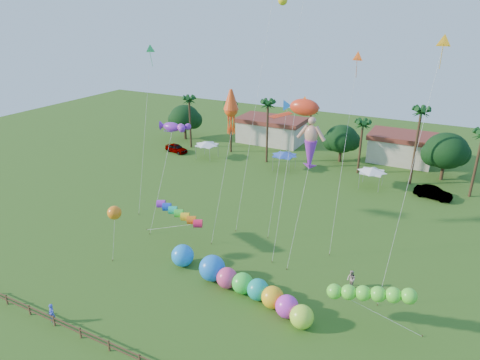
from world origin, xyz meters
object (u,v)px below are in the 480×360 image
at_px(car_a, 176,148).
at_px(car_b, 433,193).
at_px(spectator_b, 351,279).
at_px(caterpillar_inflatable, 249,287).
at_px(spectator_a, 52,314).
at_px(blue_ball, 183,255).

distance_m(car_a, car_b, 43.12).
bearing_deg(spectator_b, car_b, 127.78).
bearing_deg(car_b, caterpillar_inflatable, 168.40).
bearing_deg(spectator_b, caterpillar_inflatable, -95.04).
height_order(car_a, car_b, car_b).
xyz_separation_m(spectator_a, spectator_b, (20.91, 16.30, 0.01)).
relative_size(spectator_a, caterpillar_inflatable, 0.14).
distance_m(spectator_a, caterpillar_inflatable, 16.87).
relative_size(spectator_b, caterpillar_inflatable, 0.15).
bearing_deg(car_a, spectator_b, -112.33).
height_order(car_a, spectator_a, spectator_a).
bearing_deg(caterpillar_inflatable, spectator_a, -128.87).
bearing_deg(car_b, blue_ball, 155.24).
bearing_deg(blue_ball, car_b, 54.52).
height_order(spectator_b, blue_ball, blue_ball).
distance_m(caterpillar_inflatable, blue_ball, 8.47).
xyz_separation_m(spectator_b, caterpillar_inflatable, (-7.80, -5.68, 0.16)).
bearing_deg(caterpillar_inflatable, car_b, 79.82).
xyz_separation_m(spectator_a, blue_ball, (4.78, 12.14, 0.25)).
xyz_separation_m(car_a, spectator_a, (17.21, -41.95, 0.12)).
bearing_deg(car_a, caterpillar_inflatable, -124.33).
distance_m(car_a, spectator_a, 45.35).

